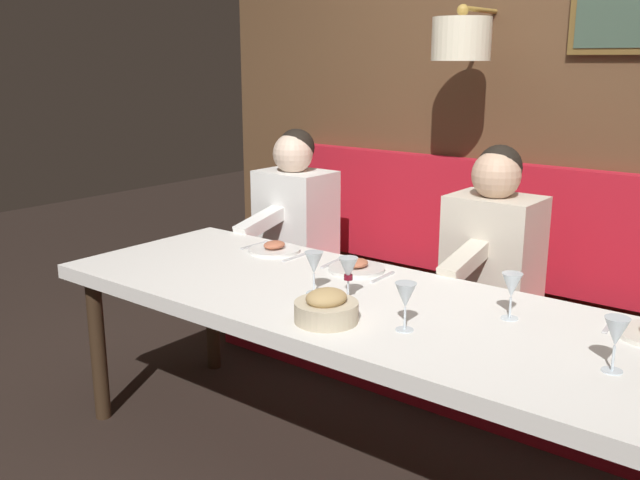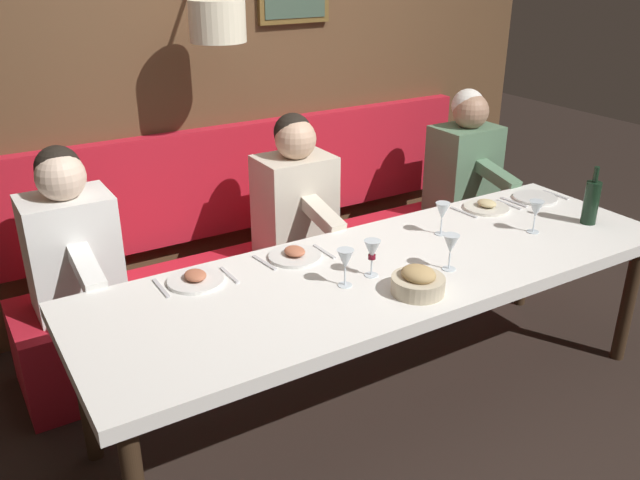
{
  "view_description": "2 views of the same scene",
  "coord_description": "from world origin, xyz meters",
  "views": [
    {
      "loc": [
        -2.06,
        -1.33,
        1.61
      ],
      "look_at": [
        0.05,
        0.34,
        0.92
      ],
      "focal_mm": 39.68,
      "sensor_mm": 36.0,
      "label": 1
    },
    {
      "loc": [
        -2.11,
        1.66,
        2.04
      ],
      "look_at": [
        0.05,
        0.34,
        0.92
      ],
      "focal_mm": 37.41,
      "sensor_mm": 36.0,
      "label": 2
    }
  ],
  "objects": [
    {
      "name": "wine_glass_3",
      "position": [
        -0.17,
        -0.19,
        0.86
      ],
      "size": [
        0.07,
        0.07,
        0.16
      ],
      "color": "silver",
      "rests_on": "dining_table"
    },
    {
      "name": "place_setting_2",
      "position": [
        0.29,
        0.33,
        0.75
      ],
      "size": [
        0.24,
        0.32,
        0.05
      ],
      "color": "silver",
      "rests_on": "dining_table"
    },
    {
      "name": "diner_nearest",
      "position": [
        0.88,
        -1.25,
        0.82
      ],
      "size": [
        0.6,
        0.4,
        0.79
      ],
      "color": "#567A5B",
      "rests_on": "banquette_bench"
    },
    {
      "name": "back_wall_panel",
      "position": [
        1.46,
        0.0,
        1.37
      ],
      "size": [
        0.59,
        4.2,
        2.9
      ],
      "color": "brown",
      "rests_on": "ground_plane"
    },
    {
      "name": "wine_bottle",
      "position": [
        -0.13,
        -1.16,
        0.86
      ],
      "size": [
        0.08,
        0.08,
        0.3
      ],
      "color": "black",
      "rests_on": "dining_table"
    },
    {
      "name": "wine_glass_4",
      "position": [
        -0.07,
        -0.83,
        0.86
      ],
      "size": [
        0.07,
        0.07,
        0.16
      ],
      "color": "silver",
      "rests_on": "dining_table"
    },
    {
      "name": "place_setting_3",
      "position": [
        0.25,
        -1.2,
        0.75
      ],
      "size": [
        0.24,
        0.31,
        0.01
      ],
      "color": "silver",
      "rests_on": "dining_table"
    },
    {
      "name": "wine_glass_2",
      "position": [
        -0.04,
        0.13,
        0.86
      ],
      "size": [
        0.07,
        0.07,
        0.16
      ],
      "color": "silver",
      "rests_on": "dining_table"
    },
    {
      "name": "place_setting_0",
      "position": [
        0.29,
        0.8,
        0.75
      ],
      "size": [
        0.24,
        0.31,
        0.05
      ],
      "color": "white",
      "rests_on": "dining_table"
    },
    {
      "name": "wine_glass_0",
      "position": [
        0.15,
        -0.42,
        0.86
      ],
      "size": [
        0.07,
        0.07,
        0.16
      ],
      "color": "silver",
      "rests_on": "dining_table"
    },
    {
      "name": "bread_bowl",
      "position": [
        -0.26,
        0.06,
        0.79
      ],
      "size": [
        0.22,
        0.22,
        0.12
      ],
      "color": "beige",
      "rests_on": "dining_table"
    },
    {
      "name": "banquette_bench",
      "position": [
        0.89,
        0.0,
        0.23
      ],
      "size": [
        0.52,
        3.0,
        0.45
      ],
      "primitive_type": "cube",
      "color": "red",
      "rests_on": "ground_plane"
    },
    {
      "name": "diner_middle",
      "position": [
        0.88,
        1.17,
        0.82
      ],
      "size": [
        0.6,
        0.4,
        0.79
      ],
      "color": "white",
      "rests_on": "banquette_bench"
    },
    {
      "name": "dining_table",
      "position": [
        0.0,
        0.0,
        0.68
      ],
      "size": [
        0.9,
        2.8,
        0.74
      ],
      "color": "white",
      "rests_on": "ground_plane"
    },
    {
      "name": "diner_near",
      "position": [
        0.88,
        -0.01,
        0.82
      ],
      "size": [
        0.6,
        0.4,
        0.79
      ],
      "color": "beige",
      "rests_on": "banquette_bench"
    },
    {
      "name": "wine_glass_1",
      "position": [
        -0.06,
        0.28,
        0.86
      ],
      "size": [
        0.07,
        0.07,
        0.16
      ],
      "color": "silver",
      "rests_on": "dining_table"
    },
    {
      "name": "ground_plane",
      "position": [
        0.0,
        0.0,
        0.0
      ],
      "size": [
        12.0,
        12.0,
        0.0
      ],
      "primitive_type": "plane",
      "color": "black"
    },
    {
      "name": "place_setting_1",
      "position": [
        0.28,
        -0.86,
        0.75
      ],
      "size": [
        0.24,
        0.32,
        0.05
      ],
      "color": "silver",
      "rests_on": "dining_table"
    }
  ]
}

